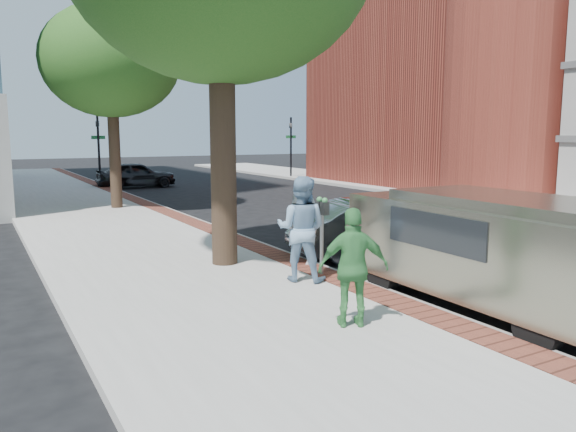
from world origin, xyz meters
TOP-DOWN VIEW (x-y plane):
  - ground at (0.00, 0.00)m, footprint 120.00×120.00m
  - sidewalk at (-1.50, 8.00)m, footprint 5.00×60.00m
  - brick_strip at (0.70, 8.00)m, footprint 0.60×60.00m
  - curb at (1.05, 8.00)m, footprint 0.10×60.00m
  - sidewalk_far at (14.50, 8.00)m, footprint 5.00×60.00m
  - church at (20.98, 13.13)m, footprint 19.00×16.00m
  - signal_near at (0.90, 22.00)m, footprint 0.70×0.15m
  - signal_far at (12.50, 22.00)m, footprint 0.70×0.15m
  - tree_far at (-0.50, 12.00)m, footprint 4.80×4.80m
  - parking_meter at (0.62, 0.12)m, footprint 0.12×0.32m
  - person_gray at (0.77, 1.08)m, footprint 0.73×0.77m
  - person_officer at (0.07, -0.05)m, footprint 1.16×1.16m
  - person_green at (-0.57, -2.50)m, footprint 1.05×0.78m
  - sedan_silver at (2.98, 1.49)m, footprint 4.11×1.86m
  - bg_car at (2.48, 20.75)m, footprint 4.03×1.71m
  - van at (1.98, -2.44)m, footprint 2.00×5.09m

SIDE VIEW (x-z plane):
  - ground at x=0.00m, z-range 0.00..0.00m
  - sidewalk at x=-1.50m, z-range 0.00..0.15m
  - curb at x=1.05m, z-range 0.00..0.15m
  - sidewalk_far at x=14.50m, z-range 0.00..0.15m
  - brick_strip at x=0.70m, z-range 0.15..0.16m
  - sedan_silver at x=2.98m, z-range 0.00..1.31m
  - bg_car at x=2.48m, z-range 0.00..1.36m
  - person_green at x=-0.57m, z-range 0.15..1.80m
  - van at x=1.98m, z-range 0.09..1.95m
  - person_gray at x=0.77m, z-range 0.15..1.92m
  - person_officer at x=0.07m, z-range 0.15..2.05m
  - parking_meter at x=0.62m, z-range 0.47..1.94m
  - signal_near at x=0.90m, z-range 0.35..4.15m
  - signal_far at x=12.50m, z-range 0.35..4.15m
  - tree_far at x=-0.50m, z-range 1.73..8.87m
  - church at x=20.98m, z-range -2.94..17.46m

